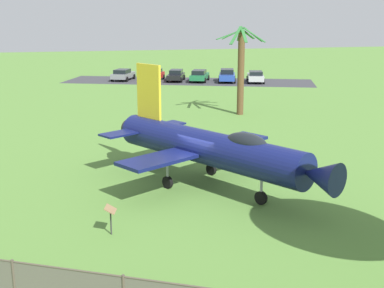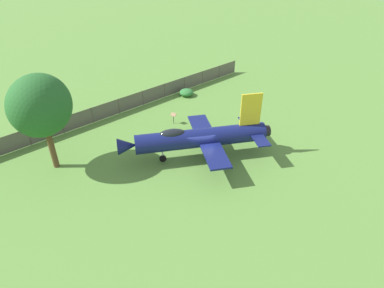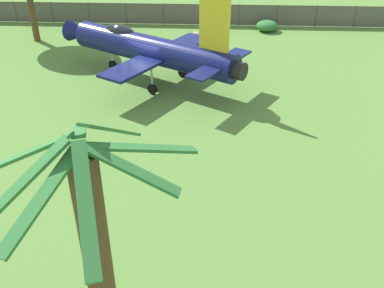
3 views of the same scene
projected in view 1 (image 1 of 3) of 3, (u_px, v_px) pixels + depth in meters
name	position (u px, v px, depth m)	size (l,w,h in m)	color
ground_plane	(206.00, 186.00, 24.74)	(200.00, 200.00, 0.00)	#568438
parking_strip	(189.00, 81.00, 64.31)	(31.08, 8.00, 0.00)	#38383D
display_jet	(212.00, 148.00, 24.00)	(9.08, 12.22, 5.64)	#111951
palm_tree	(241.00, 70.00, 41.86)	(4.10, 4.47, 7.25)	brown
info_plaque	(111.00, 213.00, 19.13)	(0.54, 0.68, 1.14)	#333333
parked_car_silver	(256.00, 76.00, 62.98)	(3.10, 4.81, 1.43)	#B2B5BA
parked_car_blue	(227.00, 75.00, 63.59)	(3.18, 4.88, 1.57)	#23429E
parked_car_green	(199.00, 75.00, 63.86)	(3.49, 4.91, 1.47)	#1E6B3D
parked_car_black	(176.00, 75.00, 64.43)	(3.16, 4.76, 1.41)	black
parked_car_red	(154.00, 75.00, 64.77)	(3.46, 4.90, 1.43)	red
parked_car_gray	(123.00, 74.00, 65.12)	(3.62, 4.80, 1.43)	slate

